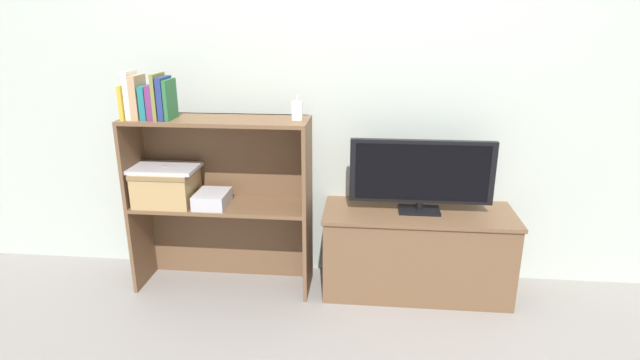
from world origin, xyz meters
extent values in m
plane|color=gray|center=(0.00, 0.00, 0.00)|extent=(16.00, 16.00, 0.00)
cube|color=#B2BCB2|center=(0.00, 0.42, 1.20)|extent=(10.00, 0.05, 2.40)
cube|color=brown|center=(0.54, 0.19, 0.23)|extent=(1.02, 0.39, 0.46)
cube|color=brown|center=(0.54, 0.19, 0.47)|extent=(1.04, 0.41, 0.02)
cube|color=black|center=(0.54, 0.19, 0.49)|extent=(0.22, 0.14, 0.02)
cylinder|color=black|center=(0.54, 0.19, 0.52)|extent=(0.04, 0.04, 0.04)
cube|color=black|center=(0.54, 0.19, 0.71)|extent=(0.76, 0.04, 0.34)
cube|color=black|center=(0.54, 0.17, 0.71)|extent=(0.70, 0.00, 0.30)
cube|color=brown|center=(-1.04, 0.15, 0.25)|extent=(0.02, 0.30, 0.50)
cube|color=brown|center=(-0.07, 0.15, 0.25)|extent=(0.02, 0.30, 0.50)
cube|color=brown|center=(-0.55, 0.29, 0.25)|extent=(0.95, 0.02, 0.50)
cube|color=brown|center=(-0.55, 0.15, 0.49)|extent=(0.95, 0.30, 0.02)
cube|color=brown|center=(-1.04, 0.15, 0.74)|extent=(0.02, 0.30, 0.48)
cube|color=brown|center=(-0.07, 0.15, 0.74)|extent=(0.02, 0.30, 0.48)
cube|color=brown|center=(-0.55, 0.29, 0.74)|extent=(0.95, 0.02, 0.48)
cube|color=brown|center=(-0.55, 0.15, 0.97)|extent=(0.95, 0.30, 0.02)
cube|color=gold|center=(-1.01, 0.10, 1.07)|extent=(0.02, 0.16, 0.18)
cube|color=silver|center=(-0.98, 0.10, 1.11)|extent=(0.03, 0.12, 0.25)
cube|color=tan|center=(-0.94, 0.10, 1.10)|extent=(0.04, 0.14, 0.23)
cube|color=#1E7075|center=(-0.90, 0.10, 1.07)|extent=(0.03, 0.13, 0.17)
cube|color=#6B2D66|center=(-0.86, 0.10, 1.07)|extent=(0.03, 0.14, 0.18)
cube|color=olive|center=(-0.83, 0.10, 1.10)|extent=(0.02, 0.16, 0.24)
cube|color=navy|center=(-0.80, 0.10, 1.09)|extent=(0.03, 0.15, 0.22)
cube|color=#286638|center=(-0.77, 0.10, 1.09)|extent=(0.02, 0.15, 0.21)
cube|color=white|center=(-0.12, 0.15, 1.03)|extent=(0.05, 0.03, 0.10)
cylinder|color=silver|center=(-0.12, 0.15, 1.09)|extent=(0.01, 0.01, 0.03)
cube|color=tan|center=(-0.85, 0.14, 0.60)|extent=(0.31, 0.26, 0.19)
cube|color=olive|center=(-0.85, 0.14, 0.68)|extent=(0.32, 0.27, 0.02)
cube|color=#BCBCC1|center=(-0.85, 0.14, 0.71)|extent=(0.36, 0.24, 0.02)
cylinder|color=#99999E|center=(-0.85, 0.14, 0.72)|extent=(0.02, 0.02, 0.00)
cube|color=#B2B2B7|center=(-0.59, 0.12, 0.54)|extent=(0.17, 0.21, 0.08)
camera|label=1|loc=(0.25, -2.37, 1.49)|focal=28.00mm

